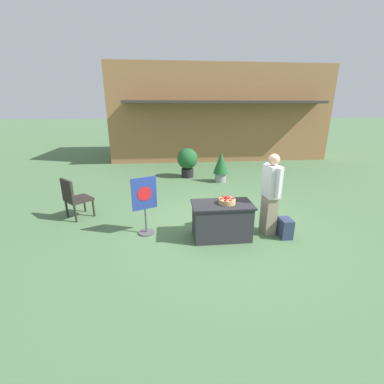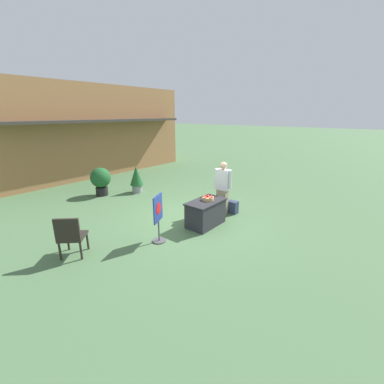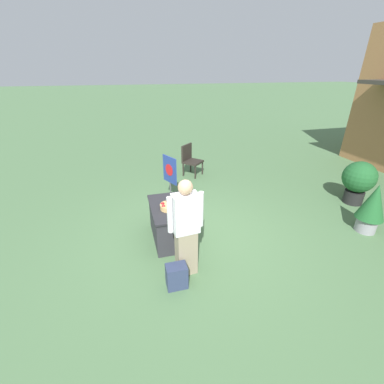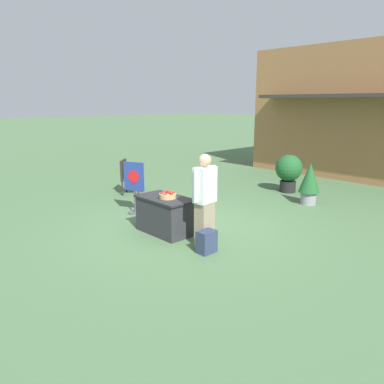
# 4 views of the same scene
# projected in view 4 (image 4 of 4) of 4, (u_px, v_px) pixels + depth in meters

# --- Properties ---
(ground_plane) EXTENTS (120.00, 120.00, 0.00)m
(ground_plane) POSITION_uv_depth(u_px,v_px,m) (188.00, 228.00, 8.23)
(ground_plane) COLOR #4C7047
(display_table) EXTENTS (1.26, 0.72, 0.77)m
(display_table) POSITION_uv_depth(u_px,v_px,m) (165.00, 215.00, 7.85)
(display_table) COLOR #2D2D33
(display_table) RESTS_ON ground_plane
(apple_basket) EXTENTS (0.35, 0.35, 0.16)m
(apple_basket) POSITION_uv_depth(u_px,v_px,m) (168.00, 195.00, 7.67)
(apple_basket) COLOR tan
(apple_basket) RESTS_ON display_table
(person_visitor) EXTENTS (0.30, 0.61, 1.77)m
(person_visitor) POSITION_uv_depth(u_px,v_px,m) (205.00, 199.00, 7.04)
(person_visitor) COLOR gray
(person_visitor) RESTS_ON ground_plane
(backpack) EXTENTS (0.24, 0.34, 0.42)m
(backpack) POSITION_uv_depth(u_px,v_px,m) (207.00, 242.00, 6.83)
(backpack) COLOR #2D3856
(backpack) RESTS_ON ground_plane
(poster_board) EXTENTS (0.51, 0.36, 1.28)m
(poster_board) POSITION_uv_depth(u_px,v_px,m) (134.00, 186.00, 9.15)
(poster_board) COLOR #4C4C51
(poster_board) RESTS_ON ground_plane
(patio_chair) EXTENTS (0.78, 0.78, 1.03)m
(patio_chair) POSITION_uv_depth(u_px,v_px,m) (128.00, 175.00, 11.13)
(patio_chair) COLOR #28231E
(patio_chair) RESTS_ON ground_plane
(potted_plant_far_right) EXTENTS (0.81, 0.81, 1.15)m
(potted_plant_far_right) POSITION_uv_depth(u_px,v_px,m) (289.00, 170.00, 11.36)
(potted_plant_far_right) COLOR black
(potted_plant_far_right) RESTS_ON ground_plane
(potted_plant_near_left) EXTENTS (0.56, 0.56, 1.13)m
(potted_plant_near_left) POSITION_uv_depth(u_px,v_px,m) (309.00, 181.00, 9.99)
(potted_plant_near_left) COLOR gray
(potted_plant_near_left) RESTS_ON ground_plane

